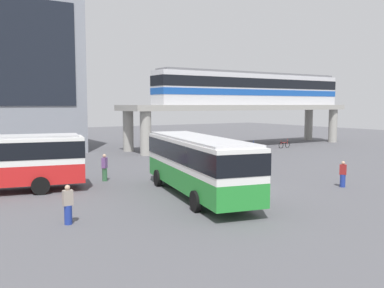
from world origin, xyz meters
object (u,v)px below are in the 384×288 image
Objects in this scene: pedestrian_near_building at (68,206)px; pedestrian_by_bike_rack at (343,175)px; pedestrian_waiting_near_stop at (105,168)px; bicycle_green at (214,153)px; bicycle_blue at (250,147)px; bus_main at (197,160)px; bicycle_red at (284,145)px; train at (253,88)px; bicycle_silver at (227,149)px.

pedestrian_near_building is 1.05× the size of pedestrian_by_bike_rack.
pedestrian_waiting_near_stop is (4.86, 8.71, 0.05)m from pedestrian_near_building.
bicycle_green is 0.96× the size of bicycle_blue.
pedestrian_near_building is at bearing -167.52° from bus_main.
bicycle_red is at bearing 35.88° from bus_main.
pedestrian_waiting_near_stop is (-24.89, -9.06, 0.47)m from bicycle_red.
bicycle_blue is at bearing 65.21° from pedestrian_by_bike_rack.
bicycle_blue is at bearing 35.95° from pedestrian_near_building.
bus_main is 6.70× the size of bicycle_green.
pedestrian_waiting_near_stop reaches higher than pedestrian_by_bike_rack.
bicycle_blue is 20.95m from pedestrian_by_bike_rack.
pedestrian_by_bike_rack is (-8.78, -19.02, 0.37)m from bicycle_blue.
pedestrian_waiting_near_stop is at bearing -153.74° from bicycle_green.
bus_main is at bearing -69.79° from pedestrian_waiting_near_stop.
train is 14.73× the size of pedestrian_waiting_near_stop.
bicycle_red is at bearing -0.41° from bicycle_silver.
pedestrian_waiting_near_stop reaches higher than bicycle_silver.
bus_main is 7.73m from pedestrian_near_building.
bicycle_red and bicycle_green have the same top height.
bicycle_green is 16.25m from pedestrian_by_bike_rack.
bus_main reaches higher than pedestrian_by_bike_rack.
train is 26.54m from pedestrian_by_bike_rack.
bus_main reaches higher than bicycle_silver.
bicycle_green is 1.07× the size of pedestrian_by_bike_rack.
bicycle_blue is 22.30m from pedestrian_waiting_near_stop.
pedestrian_waiting_near_stop reaches higher than bicycle_blue.
bicycle_blue is at bearing 175.18° from bicycle_red.
bus_main reaches higher than pedestrian_near_building.
bicycle_red is at bearing 20.00° from pedestrian_waiting_near_stop.
pedestrian_by_bike_rack is (-13.47, -18.62, 0.37)m from bicycle_red.
pedestrian_near_building is (-21.59, -17.83, 0.42)m from bicycle_silver.
train is 14.92× the size of bicycle_silver.
pedestrian_waiting_near_stop is (-11.41, 9.57, 0.10)m from pedestrian_by_bike_rack.
bicycle_silver is 3.48m from bicycle_blue.
pedestrian_by_bike_rack is at bearing -118.26° from train.
pedestrian_near_building reaches higher than pedestrian_by_bike_rack.
bus_main reaches higher than bicycle_green.
bicycle_silver is at bearing 36.65° from bicycle_green.
train is 27.72m from pedestrian_waiting_near_stop.
pedestrian_by_bike_rack is at bearing -96.71° from bicycle_green.
bicycle_green is at bearing 26.26° from pedestrian_waiting_near_stop.
bus_main is 6.84× the size of pedestrian_near_building.
bicycle_red is (8.15, -0.06, 0.00)m from bicycle_silver.
bus_main is at bearing -128.16° from bicycle_green.
pedestrian_waiting_near_stop is at bearing -151.43° from bicycle_silver.
bicycle_red and bicycle_blue have the same top height.
pedestrian_near_building reaches higher than bicycle_red.
train is 16.48× the size of pedestrian_by_bike_rack.
bicycle_green is at bearing -157.26° from bicycle_blue.
pedestrian_waiting_near_stop is (-13.31, -6.57, 0.47)m from bicycle_green.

